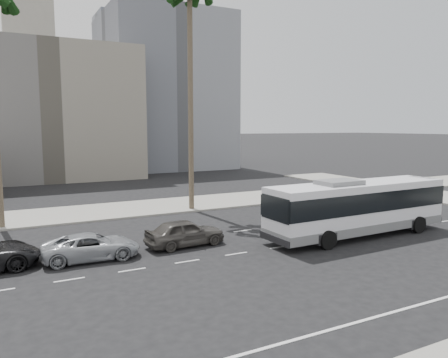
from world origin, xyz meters
TOP-DOWN VIEW (x-y plane):
  - ground at (0.00, 0.00)m, footprint 700.00×700.00m
  - sidewalk_north at (0.00, 15.50)m, footprint 120.00×7.00m
  - midrise_beige_west at (-12.00, 45.00)m, footprint 24.00×18.00m
  - midrise_gray_center at (8.00, 52.00)m, footprint 20.00×20.00m
  - civic_tower at (-2.00, 250.00)m, footprint 42.00×42.00m
  - highrise_right at (45.00, 230.00)m, footprint 26.00×26.00m
  - highrise_far at (70.00, 260.00)m, footprint 22.00×22.00m
  - city_bus at (3.07, -0.11)m, footprint 13.39×3.31m
  - car_a at (-7.95, 2.89)m, footprint 2.24×4.95m
  - car_b at (-13.45, 2.78)m, footprint 2.61×5.23m

SIDE VIEW (x-z plane):
  - ground at x=0.00m, z-range 0.00..0.00m
  - sidewalk_north at x=0.00m, z-range 0.00..0.15m
  - car_b at x=-13.45m, z-range 0.00..1.42m
  - car_a at x=-7.95m, z-range 0.00..1.65m
  - city_bus at x=3.07m, z-range 0.10..3.93m
  - midrise_beige_west at x=-12.00m, z-range 0.00..18.00m
  - midrise_gray_center at x=8.00m, z-range 0.00..26.00m
  - highrise_far at x=70.00m, z-range 0.00..60.00m
  - highrise_right at x=45.00m, z-range 0.00..70.00m
  - civic_tower at x=-2.00m, z-range -25.67..103.33m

